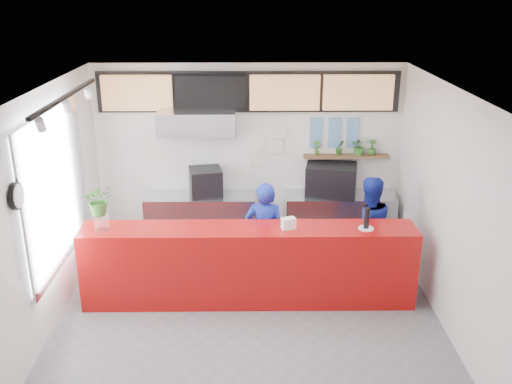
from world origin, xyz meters
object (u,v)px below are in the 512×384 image
(espresso_machine, at_px, (331,180))
(staff_center, at_px, (265,234))
(panini_oven, at_px, (206,182))
(service_counter, at_px, (249,265))
(pepper_mill, at_px, (367,218))
(staff_right, at_px, (367,229))

(espresso_machine, relative_size, staff_center, 0.51)
(panini_oven, height_order, espresso_machine, espresso_machine)
(service_counter, xyz_separation_m, staff_center, (0.23, 0.48, 0.23))
(espresso_machine, xyz_separation_m, pepper_mill, (0.22, -1.85, 0.10))
(staff_right, bearing_deg, staff_center, -6.10)
(staff_center, xyz_separation_m, staff_right, (1.50, 0.13, 0.02))
(panini_oven, xyz_separation_m, espresso_machine, (2.04, 0.00, 0.03))
(espresso_machine, height_order, staff_center, staff_center)
(service_counter, bearing_deg, staff_right, 19.52)
(service_counter, relative_size, pepper_mill, 15.64)
(service_counter, height_order, pepper_mill, pepper_mill)
(espresso_machine, xyz_separation_m, staff_center, (-1.11, -1.32, -0.37))
(espresso_machine, distance_m, staff_center, 1.76)
(staff_center, relative_size, staff_right, 0.98)
(staff_right, height_order, pepper_mill, staff_right)
(panini_oven, relative_size, espresso_machine, 0.63)
(staff_center, xyz_separation_m, pepper_mill, (1.33, -0.53, 0.47))
(staff_center, relative_size, pepper_mill, 5.45)
(service_counter, distance_m, staff_center, 0.58)
(panini_oven, bearing_deg, pepper_mill, -50.26)
(service_counter, relative_size, staff_center, 2.87)
(service_counter, bearing_deg, staff_center, 64.95)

